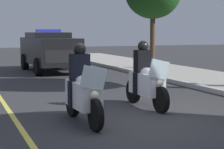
% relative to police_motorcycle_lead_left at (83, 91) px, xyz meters
% --- Properties ---
extents(ground_plane, '(80.00, 80.00, 0.00)m').
position_rel_police_motorcycle_lead_left_xyz_m(ground_plane, '(0.59, 1.08, -0.70)').
color(ground_plane, '#333335').
extents(lane_stripe_center, '(48.00, 0.12, 0.01)m').
position_rel_police_motorcycle_lead_left_xyz_m(lane_stripe_center, '(0.59, -1.32, -0.70)').
color(lane_stripe_center, '#E0D14C').
rests_on(lane_stripe_center, ground).
extents(police_motorcycle_lead_left, '(2.14, 0.58, 1.72)m').
position_rel_police_motorcycle_lead_left_xyz_m(police_motorcycle_lead_left, '(0.00, 0.00, 0.00)').
color(police_motorcycle_lead_left, black).
rests_on(police_motorcycle_lead_left, ground).
extents(police_motorcycle_lead_right, '(2.14, 0.58, 1.72)m').
position_rel_police_motorcycle_lead_left_xyz_m(police_motorcycle_lead_right, '(-1.06, 2.04, 0.00)').
color(police_motorcycle_lead_right, black).
rests_on(police_motorcycle_lead_right, ground).
extents(police_suv, '(4.96, 2.19, 2.05)m').
position_rel_police_motorcycle_lead_left_xyz_m(police_suv, '(-10.88, 1.72, 0.37)').
color(police_suv, black).
rests_on(police_suv, ground).
extents(cyclist_background, '(1.76, 0.33, 1.69)m').
position_rel_police_motorcycle_lead_left_xyz_m(cyclist_background, '(-15.86, 4.06, 0.14)').
color(cyclist_background, black).
rests_on(cyclist_background, ground).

